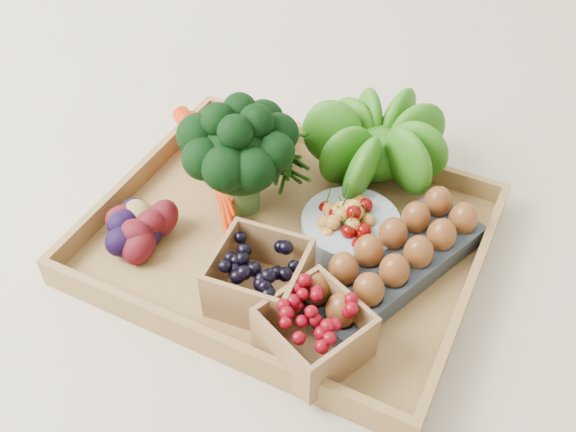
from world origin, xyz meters
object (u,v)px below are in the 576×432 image
at_px(cherry_bowl, 350,229).
at_px(egg_carton, 391,266).
at_px(broccoli, 241,172).
at_px(tray, 288,241).

distance_m(cherry_bowl, egg_carton, 0.09).
height_order(broccoli, cherry_bowl, broccoli).
bearing_deg(tray, broccoli, 162.01).
xyz_separation_m(broccoli, egg_carton, (0.26, -0.03, -0.05)).
relative_size(tray, egg_carton, 1.86).
bearing_deg(cherry_bowl, broccoli, -176.94).
relative_size(broccoli, egg_carton, 0.59).
distance_m(broccoli, egg_carton, 0.26).
bearing_deg(egg_carton, broccoli, -164.83).
bearing_deg(egg_carton, cherry_bowl, 174.83).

